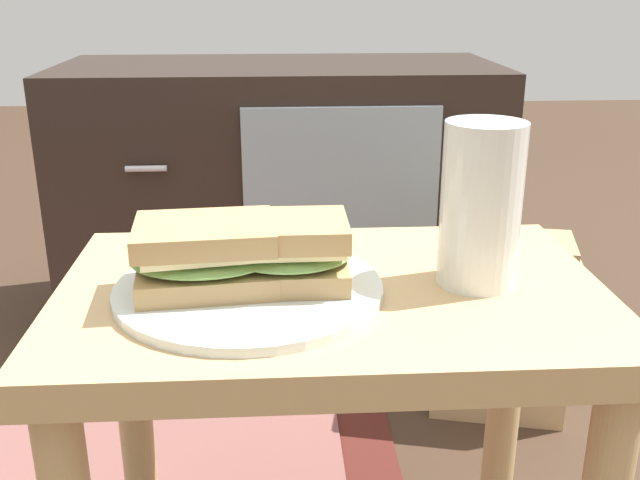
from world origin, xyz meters
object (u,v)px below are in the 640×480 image
at_px(tv_cabinet, 281,191).
at_px(sandwich_front, 206,255).
at_px(paper_bag, 500,326).
at_px(beer_glass, 480,209).
at_px(plate, 249,289).
at_px(sandwich_back, 289,252).

xyz_separation_m(tv_cabinet, sandwich_front, (-0.08, -0.97, 0.21)).
relative_size(sandwich_front, paper_bag, 0.46).
bearing_deg(tv_cabinet, sandwich_front, -94.82).
bearing_deg(beer_glass, sandwich_front, -176.34).
height_order(sandwich_front, beer_glass, beer_glass).
height_order(tv_cabinet, plate, tv_cabinet).
xyz_separation_m(plate, beer_glass, (0.23, 0.02, 0.07)).
bearing_deg(plate, sandwich_front, -177.11).
bearing_deg(paper_bag, plate, -131.00).
distance_m(plate, beer_glass, 0.24).
bearing_deg(sandwich_front, paper_bag, 46.52).
height_order(tv_cabinet, sandwich_front, tv_cabinet).
bearing_deg(plate, tv_cabinet, 87.59).
height_order(tv_cabinet, beer_glass, beer_glass).
relative_size(plate, sandwich_front, 1.73).
xyz_separation_m(tv_cabinet, sandwich_back, (0.00, -0.96, 0.21)).
xyz_separation_m(sandwich_back, paper_bag, (0.39, 0.49, -0.34)).
xyz_separation_m(beer_glass, paper_bag, (0.19, 0.48, -0.37)).
xyz_separation_m(sandwich_back, beer_glass, (0.19, 0.01, 0.04)).
height_order(sandwich_back, beer_glass, beer_glass).
relative_size(tv_cabinet, plate, 3.59).
bearing_deg(beer_glass, tv_cabinet, 101.48).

